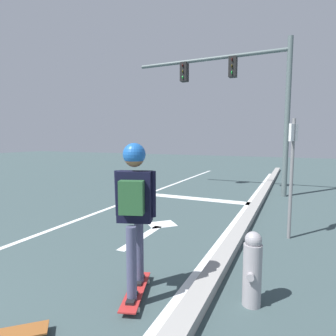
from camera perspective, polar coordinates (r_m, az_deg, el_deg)
The scene contains 11 objects.
lane_line_center at distance 7.03m, azimuth -15.04°, elevation -9.09°, with size 0.12×20.00×0.01m, color silver.
lane_line_curbside at distance 5.62m, azimuth 11.89°, elevation -12.88°, with size 0.12×20.00×0.01m, color silver.
stop_bar at distance 8.51m, azimuth 5.77°, elevation -6.27°, with size 3.38×0.40×0.01m, color silver.
lane_arrow_stem at distance 5.31m, azimuth -5.39°, elevation -13.91°, with size 0.16×1.40×0.01m, color silver.
lane_arrow_head at distance 6.02m, azimuth -1.25°, elevation -11.45°, with size 0.56×0.44×0.01m, color silver.
curb_strip at distance 5.55m, azimuth 14.48°, elevation -12.45°, with size 0.24×24.00×0.14m, color gray.
skateboard at distance 3.52m, azimuth -6.59°, elevation -23.75°, with size 0.45×0.87×0.08m.
skater at distance 3.11m, azimuth -6.90°, elevation -6.25°, with size 0.45×0.62×1.69m.
traffic_signal_mast at distance 9.67m, azimuth 14.67°, elevation 15.77°, with size 5.17×0.34×4.86m.
street_sign_post at distance 5.40m, azimuth 24.13°, elevation 1.35°, with size 0.15×0.44×2.17m.
fire_hydrant at distance 3.32m, azimuth 16.92°, elevation -19.20°, with size 0.20×0.30×0.83m.
Camera 1 is at (4.07, 0.80, 1.81)m, focal length 29.70 mm.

